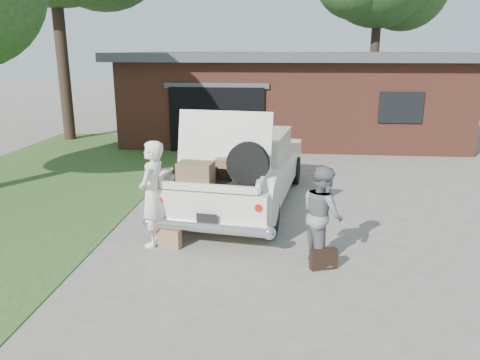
{
  "coord_description": "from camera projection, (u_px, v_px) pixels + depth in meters",
  "views": [
    {
      "loc": [
        0.79,
        -7.57,
        3.39
      ],
      "look_at": [
        0.0,
        0.6,
        1.1
      ],
      "focal_mm": 35.0,
      "sensor_mm": 36.0,
      "label": 1
    }
  ],
  "objects": [
    {
      "name": "woman_left",
      "position": [
        153.0,
        194.0,
        8.22
      ],
      "size": [
        0.55,
        0.75,
        1.89
      ],
      "primitive_type": "imported",
      "rotation": [
        0.0,
        0.0,
        -1.71
      ],
      "color": "white",
      "rests_on": "ground"
    },
    {
      "name": "suitcase_left",
      "position": [
        169.0,
        238.0,
        8.29
      ],
      "size": [
        0.46,
        0.27,
        0.34
      ],
      "primitive_type": "cube",
      "rotation": [
        0.0,
        0.0,
        -0.31
      ],
      "color": "#9F7051",
      "rests_on": "ground"
    },
    {
      "name": "suitcase_right",
      "position": [
        324.0,
        259.0,
        7.47
      ],
      "size": [
        0.46,
        0.27,
        0.34
      ],
      "primitive_type": "cube",
      "rotation": [
        0.0,
        0.0,
        0.33
      ],
      "color": "black",
      "rests_on": "ground"
    },
    {
      "name": "ground",
      "position": [
        237.0,
        249.0,
        8.25
      ],
      "size": [
        90.0,
        90.0,
        0.0
      ],
      "primitive_type": "plane",
      "color": "gray",
      "rests_on": "ground"
    },
    {
      "name": "woman_right",
      "position": [
        322.0,
        214.0,
        7.59
      ],
      "size": [
        0.87,
        0.96,
        1.62
      ],
      "primitive_type": "imported",
      "rotation": [
        0.0,
        0.0,
        1.96
      ],
      "color": "slate",
      "rests_on": "ground"
    },
    {
      "name": "sedan",
      "position": [
        242.0,
        168.0,
        10.49
      ],
      "size": [
        2.88,
        5.8,
        2.29
      ],
      "rotation": [
        0.0,
        0.0,
        -0.14
      ],
      "color": "beige",
      "rests_on": "ground"
    },
    {
      "name": "house",
      "position": [
        290.0,
        94.0,
        18.7
      ],
      "size": [
        12.8,
        7.8,
        3.3
      ],
      "color": "brown",
      "rests_on": "ground"
    },
    {
      "name": "grass_strip",
      "position": [
        30.0,
        191.0,
        11.63
      ],
      "size": [
        6.0,
        16.0,
        0.02
      ],
      "primitive_type": "cube",
      "color": "#2D4C1E",
      "rests_on": "ground"
    }
  ]
}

